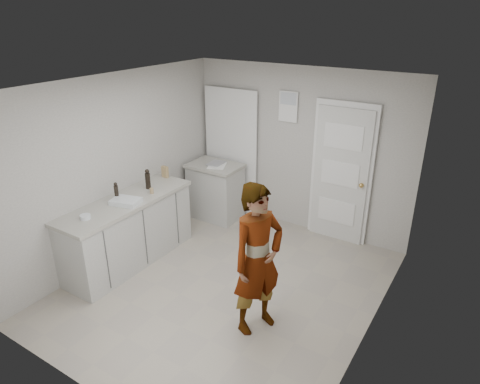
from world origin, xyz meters
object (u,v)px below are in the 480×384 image
Objects in this scene: cake_mix_box at (165,172)px; person at (258,260)px; spice_jar at (152,191)px; baking_dish at (126,202)px; oil_cruet_b at (116,192)px; oil_cruet_a at (148,179)px; egg_bowl at (85,217)px.

person is at bearing -22.81° from cake_mix_box.
cake_mix_box is 2.22× the size of spice_jar.
cake_mix_box is 0.42× the size of baking_dish.
person is 2.23m from oil_cruet_b.
person is 2.49m from cake_mix_box.
cake_mix_box is 0.60× the size of oil_cruet_a.
oil_cruet_a is 1.15× the size of oil_cruet_b.
egg_bowl is at bearing -89.20° from oil_cruet_a.
person is at bearing -3.96° from oil_cruet_b.
oil_cruet_a is (-0.16, 0.11, 0.10)m from spice_jar.
egg_bowl is (0.09, -0.58, -0.09)m from oil_cruet_b.
oil_cruet_b is at bearing 108.10° from person.
oil_cruet_a is at bearing 101.53° from baking_dish.
spice_jar is at bearing 96.47° from person.
spice_jar is 0.42m from baking_dish.
person reaches higher than cake_mix_box.
baking_dish is 0.57m from egg_bowl.
oil_cruet_a is at bearing 81.61° from oil_cruet_b.
spice_jar is at bearing 81.55° from egg_bowl.
oil_cruet_a reaches higher than spice_jar.
baking_dish is (-2.04, 0.13, 0.11)m from person.
egg_bowl is at bearing -99.29° from baking_dish.
oil_cruet_b is at bearing -85.76° from cake_mix_box.
spice_jar is at bearing 82.68° from baking_dish.
oil_cruet_a is 0.51m from oil_cruet_b.
oil_cruet_b reaches higher than cake_mix_box.
cake_mix_box is (-2.23, 1.11, 0.17)m from person.
person reaches higher than oil_cruet_a.
cake_mix_box reaches higher than egg_bowl.
oil_cruet_b is at bearing -120.55° from spice_jar.
spice_jar is 0.19× the size of baking_dish.
person is 13.31× the size of egg_bowl.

